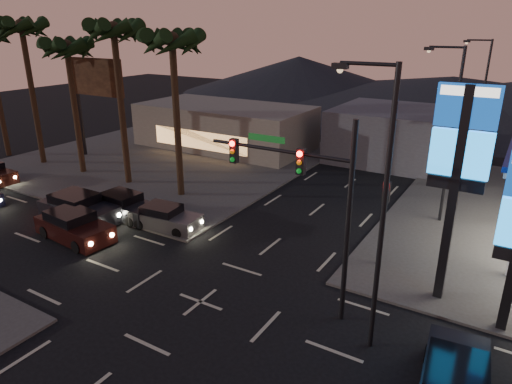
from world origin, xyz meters
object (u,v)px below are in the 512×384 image
Objects in this scene: traffic_signal_mast at (306,187)px; car_lane_a_mid at (74,226)px; car_lane_b_front at (165,218)px; suv_station at (454,383)px; car_lane_a_front at (79,209)px; car_lane_b_mid at (124,206)px; pylon_sign_tall at (460,154)px.

traffic_signal_mast is 14.12m from car_lane_a_mid.
car_lane_b_front is (3.29, 3.62, -0.09)m from car_lane_a_mid.
traffic_signal_mast reaches higher than car_lane_a_mid.
car_lane_a_mid is at bearing 175.42° from suv_station.
car_lane_a_mid is at bearing -44.98° from car_lane_a_front.
car_lane_a_front is 2.47m from car_lane_a_mid.
suv_station is at bearing -14.83° from car_lane_b_mid.
car_lane_a_front is at bearing 171.18° from suv_station.
car_lane_a_front is 1.12× the size of car_lane_b_mid.
traffic_signal_mast is 14.41m from car_lane_b_mid.
suv_station is at bearing -75.37° from pylon_sign_tall.
suv_station is (19.62, -1.57, -0.02)m from car_lane_a_mid.
car_lane_a_front is at bearing -172.94° from pylon_sign_tall.
pylon_sign_tall is 1.91× the size of suv_station.
car_lane_b_mid is at bearing 46.91° from car_lane_a_front.
traffic_signal_mast reaches higher than suv_station.
car_lane_b_mid is 20.28m from suv_station.
traffic_signal_mast is at bearing -3.99° from car_lane_a_front.
pylon_sign_tall is 1.12× the size of traffic_signal_mast.
car_lane_b_mid is 0.98× the size of suv_station.
pylon_sign_tall is 1.82× the size of car_lane_a_mid.
car_lane_b_front is at bearing 162.37° from suv_station.
car_lane_a_mid is 3.62m from car_lane_b_mid.
car_lane_a_front reaches higher than suv_station.
car_lane_a_mid is 1.15× the size of car_lane_b_front.
car_lane_b_front is (-10.07, 2.93, -4.59)m from traffic_signal_mast.
traffic_signal_mast reaches higher than car_lane_a_front.
pylon_sign_tall is 1.73× the size of car_lane_a_front.
car_lane_a_mid is (1.74, -1.74, -0.05)m from car_lane_a_front.
car_lane_a_mid is at bearing -132.34° from car_lane_b_front.
car_lane_b_mid is at bearing 89.85° from car_lane_a_mid.
car_lane_a_front is at bearing -159.62° from car_lane_b_front.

